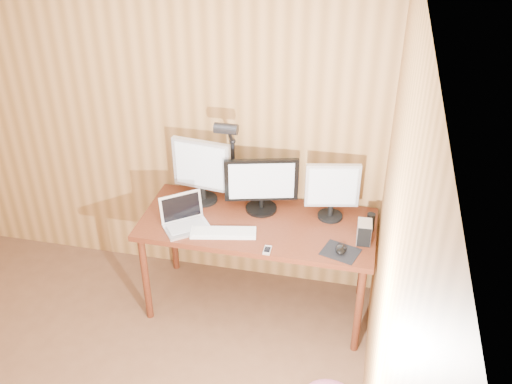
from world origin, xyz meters
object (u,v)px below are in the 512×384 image
(speaker, at_px, (371,222))
(phone, at_px, (267,250))
(monitor_left, at_px, (202,169))
(laptop, at_px, (184,219))
(keyboard, at_px, (223,233))
(desk_lamp, at_px, (229,149))
(monitor_center, at_px, (261,185))
(mouse, at_px, (341,249))
(desk, at_px, (260,231))
(monitor_right, at_px, (332,190))
(hard_drive, at_px, (364,232))

(speaker, bearing_deg, phone, -149.34)
(monitor_left, relative_size, laptop, 1.29)
(keyboard, distance_m, desk_lamp, 0.58)
(monitor_center, bearing_deg, speaker, -21.56)
(monitor_center, distance_m, desk_lamp, 0.33)
(monitor_left, bearing_deg, laptop, -88.57)
(monitor_center, xyz_separation_m, mouse, (0.59, -0.37, -0.18))
(desk_lamp, bearing_deg, monitor_center, -32.86)
(monitor_left, bearing_deg, phone, -33.56)
(desk, xyz_separation_m, monitor_left, (-0.44, 0.11, 0.38))
(monitor_center, distance_m, mouse, 0.72)
(laptop, height_order, mouse, laptop)
(monitor_left, height_order, monitor_right, monitor_left)
(desk, distance_m, mouse, 0.67)
(monitor_right, height_order, laptop, monitor_right)
(mouse, bearing_deg, monitor_center, 156.58)
(monitor_center, relative_size, monitor_left, 1.04)
(laptop, relative_size, mouse, 3.37)
(monitor_right, distance_m, speaker, 0.33)
(phone, bearing_deg, desk, 108.16)
(monitor_center, height_order, speaker, monitor_center)
(laptop, bearing_deg, hard_drive, -33.82)
(monitor_right, distance_m, mouse, 0.44)
(monitor_center, height_order, desk_lamp, desk_lamp)
(desk_lamp, bearing_deg, phone, -71.97)
(laptop, distance_m, keyboard, 0.29)
(keyboard, relative_size, speaker, 3.49)
(monitor_center, xyz_separation_m, hard_drive, (0.73, -0.23, -0.13))
(monitor_left, xyz_separation_m, mouse, (1.03, -0.40, -0.24))
(laptop, distance_m, speaker, 1.24)
(monitor_right, xyz_separation_m, desk_lamp, (-0.72, 0.06, 0.20))
(keyboard, bearing_deg, monitor_center, 50.21)
(mouse, bearing_deg, hard_drive, 57.20)
(laptop, bearing_deg, speaker, -27.72)
(keyboard, relative_size, desk_lamp, 0.66)
(mouse, xyz_separation_m, hard_drive, (0.13, 0.15, 0.05))
(mouse, xyz_separation_m, speaker, (0.17, 0.28, 0.04))
(speaker, relative_size, desk_lamp, 0.19)
(keyboard, height_order, phone, keyboard)
(hard_drive, relative_size, speaker, 1.11)
(monitor_left, bearing_deg, keyboard, -48.96)
(speaker, bearing_deg, desk_lamp, 171.11)
(laptop, bearing_deg, desk_lamp, 20.73)
(desk, distance_m, monitor_right, 0.60)
(desk_lamp, bearing_deg, keyboard, -99.83)
(keyboard, bearing_deg, speaker, 3.48)
(laptop, height_order, hard_drive, laptop)
(speaker, height_order, desk_lamp, desk_lamp)
(keyboard, distance_m, mouse, 0.78)
(monitor_center, bearing_deg, phone, -88.28)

